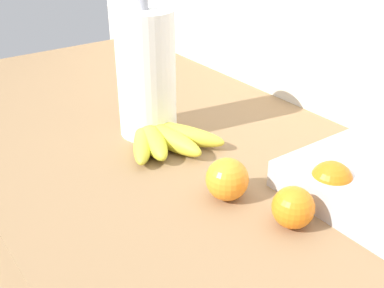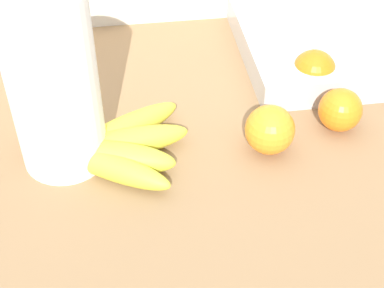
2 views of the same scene
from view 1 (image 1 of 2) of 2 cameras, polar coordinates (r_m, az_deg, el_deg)
name	(u,v)px [view 1 (image 1 of 2)]	position (r m, az deg, el deg)	size (l,w,h in m)	color
wall_back	(360,236)	(1.21, 19.58, -10.43)	(2.38, 0.06, 1.30)	silver
banana_bunch	(160,137)	(0.94, -3.85, 0.85)	(0.21, 0.20, 0.04)	gold
orange_back_right	(331,182)	(0.80, 16.38, -4.42)	(0.07, 0.07, 0.07)	orange
orange_right	(293,207)	(0.73, 12.07, -7.48)	(0.06, 0.06, 0.06)	orange
orange_front	(227,179)	(0.77, 4.25, -4.25)	(0.07, 0.07, 0.07)	orange
paper_towel_roll	(146,74)	(0.96, -5.51, 8.37)	(0.12, 0.12, 0.28)	white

